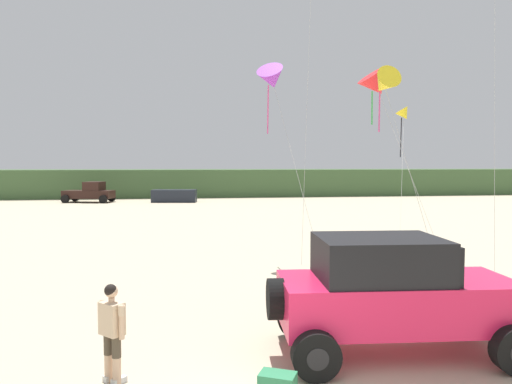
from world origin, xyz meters
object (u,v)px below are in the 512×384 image
at_px(kite_green_box, 272,79).
at_px(person_watching, 112,328).
at_px(distant_sedan, 174,196).
at_px(kite_black_sled, 376,85).
at_px(kite_yellow_diamond, 404,115).
at_px(kite_orange_streamer, 384,84).
at_px(jeep, 393,292).
at_px(distant_pickup, 90,193).

bearing_deg(kite_green_box, person_watching, -114.43).
height_order(distant_sedan, kite_black_sled, kite_black_sled).
relative_size(kite_yellow_diamond, kite_green_box, 0.88).
height_order(distant_sedan, kite_orange_streamer, kite_orange_streamer).
bearing_deg(kite_yellow_diamond, kite_green_box, -144.30).
relative_size(person_watching, distant_sedan, 0.40).
distance_m(jeep, distant_sedan, 38.52).
height_order(distant_pickup, kite_orange_streamer, kite_orange_streamer).
bearing_deg(distant_pickup, distant_sedan, -6.32).
height_order(person_watching, kite_yellow_diamond, kite_yellow_diamond).
distance_m(kite_orange_streamer, kite_black_sled, 2.26).
xyz_separation_m(kite_yellow_diamond, kite_orange_streamer, (-4.58, -7.99, 0.19)).
height_order(distant_pickup, kite_black_sled, kite_black_sled).
bearing_deg(kite_green_box, jeep, -86.20).
bearing_deg(jeep, person_watching, -174.63).
bearing_deg(distant_sedan, jeep, -74.45).
distance_m(person_watching, kite_orange_streamer, 12.42).
relative_size(kite_orange_streamer, kite_green_box, 0.93).
bearing_deg(person_watching, jeep, 5.37).
xyz_separation_m(jeep, distant_sedan, (-4.94, 38.20, -0.60)).
bearing_deg(jeep, kite_yellow_diamond, 63.88).
height_order(kite_orange_streamer, kite_black_sled, kite_black_sled).
xyz_separation_m(jeep, person_watching, (-5.13, -0.48, -0.26)).
height_order(jeep, kite_green_box, kite_green_box).
xyz_separation_m(kite_orange_streamer, kite_green_box, (-3.52, 2.17, 0.45)).
bearing_deg(kite_green_box, distant_sedan, 98.53).
bearing_deg(distant_pickup, kite_green_box, -67.45).
bearing_deg(jeep, kite_black_sled, 69.60).
relative_size(distant_sedan, kite_green_box, 0.56).
distance_m(distant_sedan, kite_orange_streamer, 32.44).
height_order(person_watching, kite_green_box, kite_green_box).
relative_size(jeep, kite_green_box, 0.65).
bearing_deg(kite_orange_streamer, jeep, -111.75).
xyz_separation_m(person_watching, distant_sedan, (0.19, 38.68, -0.34)).
xyz_separation_m(kite_green_box, kite_black_sled, (4.12, -0.02, -0.12)).
distance_m(person_watching, kite_black_sled, 14.35).
xyz_separation_m(distant_pickup, distant_sedan, (8.00, -0.89, -0.34)).
relative_size(distant_pickup, kite_yellow_diamond, 0.74).
height_order(person_watching, distant_pickup, distant_pickup).
distance_m(distant_pickup, kite_green_box, 32.66).
relative_size(distant_pickup, kite_black_sled, 0.65).
bearing_deg(distant_pickup, kite_yellow_diamond, -49.42).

